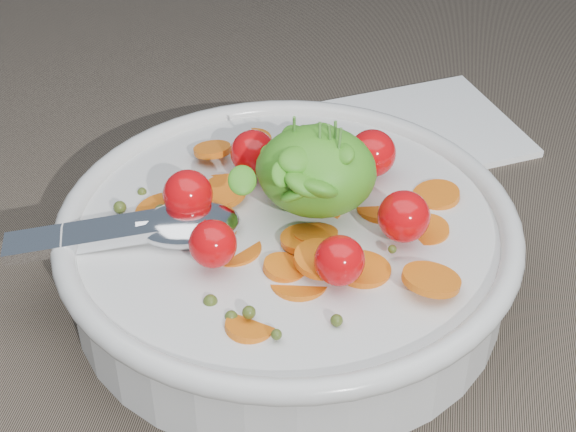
# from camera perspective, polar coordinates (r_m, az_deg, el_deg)

# --- Properties ---
(ground) EXTENTS (6.00, 6.00, 0.00)m
(ground) POSITION_cam_1_polar(r_m,az_deg,el_deg) (0.55, 0.12, -3.65)
(ground) COLOR brown
(ground) RESTS_ON ground
(bowl) EXTENTS (0.29, 0.27, 0.11)m
(bowl) POSITION_cam_1_polar(r_m,az_deg,el_deg) (0.52, 0.01, -1.95)
(bowl) COLOR silver
(bowl) RESTS_ON ground
(napkin) EXTENTS (0.18, 0.18, 0.01)m
(napkin) POSITION_cam_1_polar(r_m,az_deg,el_deg) (0.69, 8.51, 5.54)
(napkin) COLOR white
(napkin) RESTS_ON ground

